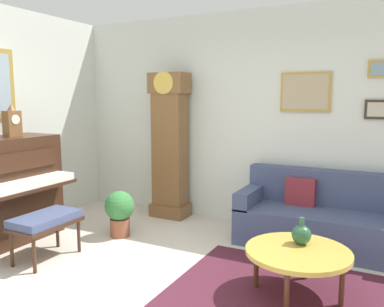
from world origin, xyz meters
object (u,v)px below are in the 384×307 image
(green_jug, at_px, (301,235))
(potted_plant, at_px, (120,210))
(couch, at_px, (324,219))
(coffee_table, at_px, (298,253))
(grandfather_clock, at_px, (170,149))
(mantel_clock, at_px, (12,122))
(piano_bench, at_px, (46,222))

(green_jug, distance_m, potted_plant, 2.28)
(couch, height_order, coffee_table, couch)
(couch, xyz_separation_m, coffee_table, (-0.01, -1.31, 0.07))
(grandfather_clock, relative_size, mantel_clock, 5.34)
(piano_bench, relative_size, coffee_table, 0.80)
(mantel_clock, bearing_deg, potted_plant, 29.66)
(grandfather_clock, height_order, potted_plant, grandfather_clock)
(coffee_table, height_order, potted_plant, potted_plant)
(piano_bench, relative_size, green_jug, 2.92)
(grandfather_clock, distance_m, couch, 2.24)
(coffee_table, distance_m, potted_plant, 2.31)
(piano_bench, height_order, green_jug, green_jug)
(green_jug, bearing_deg, couch, 89.08)
(mantel_clock, xyz_separation_m, potted_plant, (1.06, 0.60, -1.08))
(couch, height_order, potted_plant, couch)
(potted_plant, bearing_deg, couch, 19.80)
(green_jug, bearing_deg, coffee_table, -88.01)
(piano_bench, height_order, potted_plant, potted_plant)
(piano_bench, distance_m, potted_plant, 0.95)
(coffee_table, distance_m, green_jug, 0.18)
(grandfather_clock, relative_size, green_jug, 8.46)
(grandfather_clock, distance_m, coffee_table, 2.66)
(piano_bench, xyz_separation_m, green_jug, (2.50, 0.56, 0.09))
(piano_bench, xyz_separation_m, grandfather_clock, (0.38, 1.90, 0.56))
(piano_bench, relative_size, potted_plant, 1.25)
(potted_plant, bearing_deg, green_jug, -8.82)
(green_jug, height_order, potted_plant, green_jug)
(mantel_clock, distance_m, potted_plant, 1.63)
(coffee_table, relative_size, potted_plant, 1.57)
(mantel_clock, bearing_deg, piano_bench, -20.74)
(coffee_table, bearing_deg, grandfather_clock, 145.07)
(green_jug, bearing_deg, mantel_clock, -175.60)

